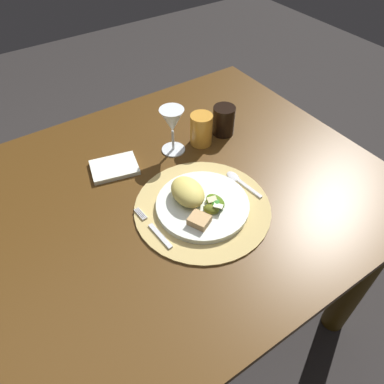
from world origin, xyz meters
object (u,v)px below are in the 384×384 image
(wine_glass, at_px, (172,122))
(dark_tumbler, at_px, (224,120))
(dinner_plate, at_px, (203,205))
(napkin, at_px, (114,167))
(amber_tumbler, at_px, (201,129))
(spoon, at_px, (238,180))
(fork, at_px, (154,229))
(dining_table, at_px, (176,231))

(wine_glass, xyz_separation_m, dark_tumbler, (0.18, -0.01, -0.06))
(dark_tumbler, bearing_deg, dinner_plate, -136.37)
(napkin, relative_size, amber_tumbler, 1.33)
(spoon, distance_m, wine_glass, 0.26)
(dinner_plate, distance_m, fork, 0.15)
(dining_table, xyz_separation_m, napkin, (-0.10, 0.17, 0.20))
(fork, relative_size, spoon, 1.20)
(dinner_plate, height_order, fork, dinner_plate)
(dining_table, relative_size, amber_tumbler, 11.65)
(wine_glass, distance_m, dark_tumbler, 0.19)
(amber_tumbler, bearing_deg, dark_tumbler, 1.84)
(spoon, bearing_deg, dark_tumbler, 62.98)
(dining_table, bearing_deg, napkin, 122.12)
(dark_tumbler, bearing_deg, amber_tumbler, -178.16)
(amber_tumbler, height_order, dark_tumbler, amber_tumbler)
(dining_table, xyz_separation_m, dark_tumbler, (0.27, 0.13, 0.24))
(fork, relative_size, dark_tumbler, 1.66)
(spoon, bearing_deg, napkin, 137.53)
(dinner_plate, distance_m, wine_glass, 0.28)
(wine_glass, height_order, dark_tumbler, wine_glass)
(spoon, xyz_separation_m, napkin, (-0.27, 0.25, -0.00))
(fork, height_order, amber_tumbler, amber_tumbler)
(spoon, xyz_separation_m, amber_tumbler, (0.02, 0.21, 0.04))
(fork, height_order, spoon, spoon)
(dining_table, distance_m, wine_glass, 0.34)
(fork, height_order, wine_glass, wine_glass)
(fork, distance_m, wine_glass, 0.34)
(napkin, distance_m, amber_tumbler, 0.29)
(dining_table, bearing_deg, dark_tumbler, 25.78)
(napkin, bearing_deg, dark_tumbler, -5.24)
(spoon, height_order, wine_glass, wine_glass)
(napkin, xyz_separation_m, amber_tumbler, (0.29, -0.04, 0.04))
(dining_table, bearing_deg, fork, -139.73)
(fork, distance_m, dark_tumbler, 0.46)
(spoon, height_order, napkin, napkin)
(amber_tumbler, bearing_deg, dining_table, -144.74)
(dinner_plate, height_order, amber_tumbler, amber_tumbler)
(wine_glass, bearing_deg, dark_tumbler, -4.28)
(dinner_plate, bearing_deg, dark_tumbler, 43.63)
(dinner_plate, bearing_deg, wine_glass, 75.48)
(dinner_plate, bearing_deg, dining_table, 102.14)
(dinner_plate, relative_size, spoon, 1.86)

